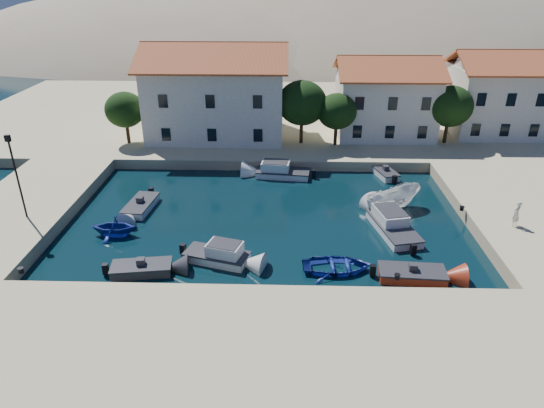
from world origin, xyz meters
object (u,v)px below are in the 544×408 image
Objects in this scene: building_mid at (385,95)px; pedestrian at (516,214)px; building_left at (216,90)px; cabin_cruiser_south at (217,255)px; rowboat_south at (337,270)px; boat_east at (391,210)px; cabin_cruiser_east at (394,226)px; lamppost at (15,169)px; building_right at (496,92)px.

pedestrian is at bearing -75.31° from building_mid.
cabin_cruiser_south is at bearing -82.96° from building_left.
building_left reaches higher than building_mid.
building_mid reaches higher than cabin_cruiser_south.
rowboat_south is 0.85× the size of boat_east.
pedestrian reaches higher than cabin_cruiser_east.
cabin_cruiser_south is 2.42× the size of pedestrian.
building_mid is 36.21m from lamppost.
cabin_cruiser_south and cabin_cruiser_east have the same top height.
rowboat_south is at bearing -66.57° from building_left.
building_left is 27.72m from rowboat_south.
building_left is 23.10m from lamppost.
building_right is at bearing -141.21° from pedestrian.
pedestrian is at bearing -40.74° from building_left.
rowboat_south is at bearing 120.24° from boat_east.
lamppost is 15.60m from cabin_cruiser_south.
building_mid reaches higher than boat_east.
boat_east is at bearing 48.14° from cabin_cruiser_south.
boat_east is (-14.10, -18.08, -5.47)m from building_right.
pedestrian is (8.26, -0.61, 1.47)m from cabin_cruiser_east.
building_left reaches higher than rowboat_south.
building_right is 1.61× the size of cabin_cruiser_east.
cabin_cruiser_south is 0.88× the size of boat_east.
lamppost is at bearing -178.72° from cabin_cruiser_south.
building_right is 37.83m from cabin_cruiser_south.
building_right is 46.98m from lamppost.
building_mid is 12.04m from building_right.
building_right is at bearing -46.36° from cabin_cruiser_east.
building_right is 33.47m from rowboat_south.
pedestrian is (20.63, 3.67, 1.47)m from cabin_cruiser_south.
pedestrian is at bearing -148.26° from boat_east.
building_mid reaches higher than rowboat_south.
boat_east is (-2.10, -17.08, -5.22)m from building_mid.
cabin_cruiser_east is at bearing -97.35° from building_mid.
building_left is 2.36× the size of lamppost.
rowboat_south is (-7.23, -25.84, -5.22)m from building_mid.
lamppost is 1.41× the size of rowboat_south.
cabin_cruiser_east is 3.71m from boat_east.
lamppost is 3.31× the size of pedestrian.
boat_east is at bearing -45.31° from building_left.
lamppost is (-29.50, -21.00, -0.47)m from building_mid.
building_mid is at bearing 35.45° from lamppost.
pedestrian is at bearing -106.03° from building_right.
pedestrian is (5.59, -21.32, -3.28)m from building_mid.
cabin_cruiser_east is (12.37, 4.28, 0.00)m from cabin_cruiser_south.
boat_east is at bearing 8.15° from lamppost.
cabin_cruiser_south is 0.78× the size of cabin_cruiser_east.
cabin_cruiser_south is (14.46, -3.99, -4.28)m from lamppost.
building_left is 3.23× the size of cabin_cruiser_south.
pedestrian is (35.09, -0.32, -2.81)m from lamppost.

